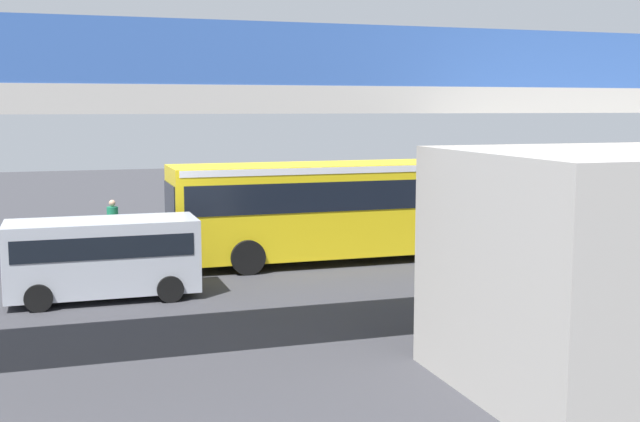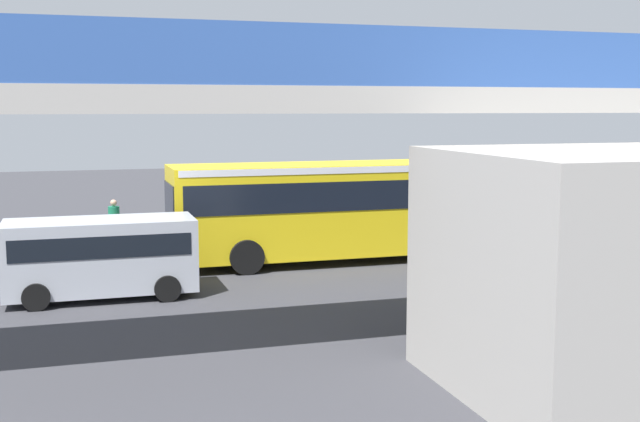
% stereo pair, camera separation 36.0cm
% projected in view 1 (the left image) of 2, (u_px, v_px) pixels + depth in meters
% --- Properties ---
extents(ground, '(80.00, 80.00, 0.00)m').
position_uv_depth(ground, '(339.00, 253.00, 27.28)').
color(ground, '#38383D').
extents(city_bus, '(11.54, 2.85, 3.15)m').
position_uv_depth(city_bus, '(350.00, 202.00, 25.82)').
color(city_bus, yellow).
rests_on(city_bus, ground).
extents(parked_van, '(4.80, 2.17, 2.05)m').
position_uv_depth(parked_van, '(103.00, 253.00, 20.68)').
color(parked_van, '#B7BCC6').
rests_on(parked_van, ground).
extents(bicycle_red, '(1.77, 0.44, 0.96)m').
position_uv_depth(bicycle_red, '(618.00, 250.00, 25.67)').
color(bicycle_red, black).
rests_on(bicycle_red, ground).
extents(bicycle_black, '(1.77, 0.44, 0.96)m').
position_uv_depth(bicycle_black, '(598.00, 239.00, 27.92)').
color(bicycle_black, black).
rests_on(bicycle_black, ground).
extents(pedestrian, '(0.38, 0.38, 1.79)m').
position_uv_depth(pedestrian, '(113.00, 226.00, 27.41)').
color(pedestrian, '#2D2D38').
rests_on(pedestrian, ground).
extents(traffic_sign, '(0.08, 0.60, 2.80)m').
position_uv_depth(traffic_sign, '(401.00, 184.00, 31.77)').
color(traffic_sign, slate).
rests_on(traffic_sign, ground).
extents(lane_dash_leftmost, '(2.00, 0.20, 0.01)m').
position_uv_depth(lane_dash_leftmost, '(497.00, 228.00, 32.78)').
color(lane_dash_leftmost, silver).
rests_on(lane_dash_leftmost, ground).
extents(lane_dash_left, '(2.00, 0.20, 0.01)m').
position_uv_depth(lane_dash_left, '(407.00, 233.00, 31.57)').
color(lane_dash_left, silver).
rests_on(lane_dash_left, ground).
extents(lane_dash_centre, '(2.00, 0.20, 0.01)m').
position_uv_depth(lane_dash_centre, '(310.00, 238.00, 30.35)').
color(lane_dash_centre, silver).
rests_on(lane_dash_centre, ground).
extents(lane_dash_right, '(2.00, 0.20, 0.01)m').
position_uv_depth(lane_dash_right, '(205.00, 243.00, 29.13)').
color(lane_dash_right, silver).
rests_on(lane_dash_right, ground).
extents(lane_dash_rightmost, '(2.00, 0.20, 0.01)m').
position_uv_depth(lane_dash_rightmost, '(91.00, 249.00, 27.92)').
color(lane_dash_rightmost, silver).
rests_on(lane_dash_rightmost, ground).
extents(pedestrian_overpass, '(31.02, 2.60, 6.41)m').
position_uv_depth(pedestrian_overpass, '(498.00, 115.00, 16.97)').
color(pedestrian_overpass, '#B2ADA5').
rests_on(pedestrian_overpass, ground).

